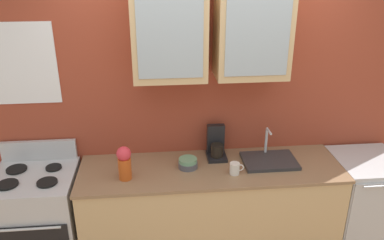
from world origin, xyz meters
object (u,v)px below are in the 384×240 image
(stove_range, at_px, (40,221))
(sink_faucet, at_px, (269,160))
(coffee_maker, at_px, (216,146))
(bowl_stack, at_px, (188,163))
(cup_near_sink, at_px, (235,168))
(dishwasher, at_px, (361,203))
(vase, at_px, (124,162))

(stove_range, distance_m, sink_faucet, 2.05)
(coffee_maker, bearing_deg, bowl_stack, -147.54)
(stove_range, distance_m, cup_near_sink, 1.74)
(bowl_stack, bearing_deg, sink_faucet, 1.64)
(sink_faucet, xyz_separation_m, cup_near_sink, (-0.34, -0.16, 0.03))
(sink_faucet, distance_m, cup_near_sink, 0.37)
(dishwasher, height_order, coffee_maker, coffee_maker)
(cup_near_sink, bearing_deg, vase, 179.12)
(stove_range, height_order, cup_near_sink, stove_range)
(stove_range, relative_size, sink_faucet, 2.38)
(vase, relative_size, dishwasher, 0.31)
(vase, height_order, coffee_maker, coffee_maker)
(sink_faucet, relative_size, bowl_stack, 2.79)
(cup_near_sink, height_order, dishwasher, cup_near_sink)
(sink_faucet, xyz_separation_m, bowl_stack, (-0.71, -0.02, 0.02))
(sink_faucet, xyz_separation_m, coffee_maker, (-0.45, 0.15, 0.09))
(bowl_stack, height_order, vase, vase)
(coffee_maker, bearing_deg, dishwasher, -8.38)
(cup_near_sink, bearing_deg, stove_range, 175.99)
(sink_faucet, bearing_deg, coffee_maker, 161.49)
(stove_range, xyz_separation_m, dishwasher, (2.90, -0.00, -0.01))
(sink_faucet, bearing_deg, cup_near_sink, -154.54)
(sink_faucet, height_order, cup_near_sink, sink_faucet)
(bowl_stack, distance_m, dishwasher, 1.69)
(stove_range, xyz_separation_m, sink_faucet, (2.00, 0.04, 0.47))
(stove_range, distance_m, bowl_stack, 1.38)
(sink_faucet, height_order, bowl_stack, sink_faucet)
(bowl_stack, xyz_separation_m, dishwasher, (1.61, -0.03, -0.50))
(bowl_stack, relative_size, vase, 0.58)
(dishwasher, bearing_deg, stove_range, 179.91)
(cup_near_sink, bearing_deg, sink_faucet, 25.46)
(coffee_maker, bearing_deg, sink_faucet, -18.51)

